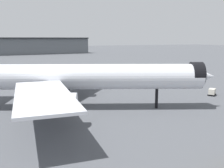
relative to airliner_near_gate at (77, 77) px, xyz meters
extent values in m
plane|color=#4C4F54|center=(-0.77, -2.88, -6.81)|extent=(900.00, 900.00, 0.00)
cylinder|color=silver|center=(0.41, -0.18, 0.12)|extent=(50.12, 25.60, 5.34)
cone|color=silver|center=(24.41, -10.52, 0.12)|extent=(7.46, 7.13, 5.23)
cylinder|color=black|center=(23.43, -10.10, 0.52)|extent=(4.34, 5.90, 5.39)
cube|color=silver|center=(2.43, 14.67, -0.54)|extent=(21.81, 23.19, 0.43)
cylinder|color=#B7BAC1|center=(2.46, 11.58, -2.30)|extent=(7.88, 5.59, 2.93)
cube|color=silver|center=(-9.00, -11.84, -0.54)|extent=(10.51, 24.20, 0.43)
cylinder|color=#B7BAC1|center=(-6.73, -9.74, -2.30)|extent=(7.88, 5.59, 2.93)
cylinder|color=black|center=(15.77, -6.80, -4.68)|extent=(0.64, 0.64, 4.27)
cylinder|color=black|center=(-0.88, 3.43, -4.68)|extent=(0.64, 0.64, 4.27)
cylinder|color=black|center=(-3.10, -1.71, -4.68)|extent=(0.64, 0.64, 4.27)
cube|color=black|center=(36.15, -2.78, -6.49)|extent=(2.83, 2.60, 0.20)
cube|color=beige|center=(36.15, -2.78, -5.69)|extent=(2.83, 2.60, 1.40)
sphere|color=black|center=(36.52, -1.62, -6.59)|extent=(0.44, 0.44, 0.44)
sphere|color=black|center=(37.37, -2.86, -6.59)|extent=(0.44, 0.44, 0.44)
sphere|color=black|center=(34.93, -2.71, -6.59)|extent=(0.44, 0.44, 0.44)
sphere|color=black|center=(35.78, -3.95, -6.59)|extent=(0.44, 0.44, 0.44)
camera|label=1|loc=(-15.26, -51.24, 8.12)|focal=40.55mm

